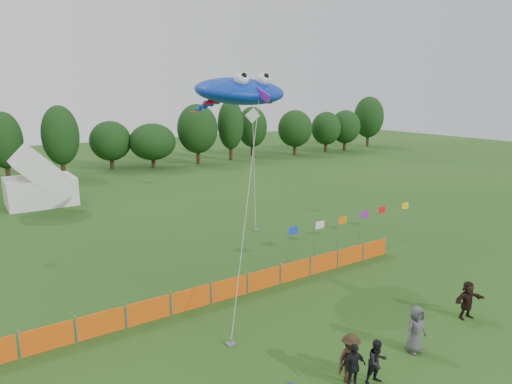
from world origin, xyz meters
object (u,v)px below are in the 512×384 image
tent_right (40,182)px  spectator_f (467,300)px  barrier_fence (229,289)px  spectator_e (416,329)px  spectator_c (350,358)px  stingray_kite (237,92)px  spectator_b (377,362)px  spectator_d (353,367)px

tent_right → spectator_f: bearing=-69.9°
barrier_fence → spectator_e: 8.58m
barrier_fence → spectator_f: (7.59, -7.39, 0.34)m
spectator_c → stingray_kite: bearing=72.9°
spectator_f → stingray_kite: stingray_kite is taller
spectator_b → spectator_d: 0.92m
spectator_b → spectator_d: (-0.89, 0.23, 0.02)m
spectator_b → spectator_c: (-0.70, 0.55, 0.09)m
spectator_e → spectator_c: bearing=-176.5°
tent_right → spectator_c: 33.05m
barrier_fence → spectator_b: size_ratio=13.94×
tent_right → spectator_d: bearing=-82.7°
spectator_b → stingray_kite: size_ratio=0.12×
barrier_fence → spectator_e: (3.53, -7.81, 0.42)m
barrier_fence → spectator_d: (-0.03, -8.08, 0.31)m
tent_right → spectator_f: 34.47m
spectator_e → spectator_d: bearing=-171.4°
spectator_e → spectator_f: bearing=10.3°
tent_right → barrier_fence: 25.37m
spectator_c → stingray_kite: 14.39m
spectator_e → spectator_f: (4.06, 0.42, -0.08)m
barrier_fence → spectator_d: spectator_d is taller
barrier_fence → spectator_d: 8.09m
spectator_e → spectator_f: spectator_e is taller
tent_right → spectator_b: tent_right is taller
barrier_fence → spectator_e: size_ratio=11.89×
spectator_b → spectator_e: spectator_e is taller
spectator_b → spectator_e: bearing=19.9°
tent_right → spectator_b: size_ratio=3.53×
stingray_kite → barrier_fence: bearing=-127.7°
stingray_kite → spectator_b: bearing=-98.6°
spectator_d → spectator_b: bearing=-2.0°
tent_right → spectator_f: size_ratio=3.28×
spectator_c → spectator_e: size_ratio=0.96×
tent_right → spectator_d: 33.34m
barrier_fence → spectator_f: size_ratio=12.98×
spectator_e → spectator_f: size_ratio=1.09×
spectator_b → spectator_e: 2.72m
tent_right → spectator_b: 33.70m
stingray_kite → spectator_c: bearing=-102.5°
spectator_b → spectator_c: spectator_c is taller
spectator_b → spectator_c: 0.90m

